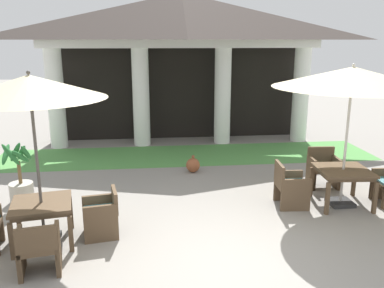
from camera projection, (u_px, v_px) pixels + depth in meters
name	position (u px, v px, depth m)	size (l,w,h in m)	color
ground_plane	(226.00, 265.00, 5.93)	(60.00, 60.00, 0.00)	gray
background_pavilion	(182.00, 33.00, 12.13)	(8.80, 2.50, 4.54)	white
lawn_strip	(187.00, 155.00, 11.58)	(10.60, 2.19, 0.01)	#519347
patio_table_near_foreground	(42.00, 208.00, 6.45)	(1.06, 1.06, 0.70)	brown
patio_umbrella_near_foreground	(30.00, 89.00, 5.98)	(2.27, 2.27, 2.77)	#2D2D2D
patio_chair_near_foreground_east	(102.00, 214.00, 6.76)	(0.64, 0.63, 0.80)	brown
patio_chair_near_foreground_south	(39.00, 248.00, 5.64)	(0.64, 0.60, 0.80)	brown
patio_table_mid_left	(343.00, 174.00, 7.96)	(1.05, 1.05, 0.74)	brown
patio_umbrella_mid_left	(352.00, 78.00, 7.50)	(2.96, 2.96, 2.79)	#2D2D2D
patio_chair_mid_left_north	(323.00, 168.00, 9.03)	(0.65, 0.56, 0.87)	brown
patio_chair_mid_left_west	(290.00, 186.00, 7.98)	(0.62, 0.64, 0.88)	brown
potted_palm_left_edge	(20.00, 183.00, 8.15)	(0.56, 0.56, 1.28)	#B2AD9E
terracotta_urn	(193.00, 165.00, 10.06)	(0.34, 0.34, 0.44)	brown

